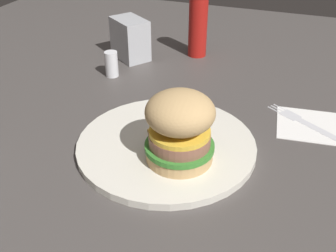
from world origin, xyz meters
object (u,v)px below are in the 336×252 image
(sandwich, at_px, (180,127))
(fries_pile, at_px, (175,121))
(ketchup_bottle, at_px, (198,26))
(napkin, at_px, (309,125))
(fork, at_px, (309,123))
(napkin_dispenser, at_px, (130,39))
(salt_shaker, at_px, (112,64))
(plate, at_px, (168,145))

(sandwich, bearing_deg, fries_pile, -157.12)
(sandwich, xyz_separation_m, fries_pile, (-0.09, -0.04, -0.05))
(ketchup_bottle, bearing_deg, napkin, 49.39)
(fries_pile, bearing_deg, ketchup_bottle, -169.44)
(sandwich, height_order, napkin, sandwich)
(fork, relative_size, napkin_dispenser, 1.63)
(napkin, height_order, napkin_dispenser, napkin_dispenser)
(napkin, bearing_deg, sandwich, -44.14)
(napkin, distance_m, salt_shaker, 0.42)
(sandwich, relative_size, napkin, 0.99)
(fork, height_order, napkin_dispenser, napkin_dispenser)
(fork, bearing_deg, ketchup_bottle, -130.65)
(fork, height_order, ketchup_bottle, ketchup_bottle)
(plate, distance_m, napkin, 0.26)
(sandwich, height_order, salt_shaker, sandwich)
(plate, xyz_separation_m, salt_shaker, (-0.21, -0.21, 0.02))
(napkin, height_order, salt_shaker, salt_shaker)
(fries_pile, height_order, napkin, fries_pile)
(napkin_dispenser, relative_size, ketchup_bottle, 0.66)
(fries_pile, relative_size, salt_shaker, 1.80)
(fries_pile, height_order, napkin_dispenser, napkin_dispenser)
(fork, height_order, salt_shaker, salt_shaker)
(fries_pile, distance_m, ketchup_bottle, 0.34)
(sandwich, bearing_deg, ketchup_bottle, -166.65)
(plate, height_order, napkin, plate)
(fries_pile, relative_size, napkin, 0.90)
(fries_pile, height_order, ketchup_bottle, ketchup_bottle)
(fries_pile, distance_m, napkin_dispenser, 0.33)
(sandwich, distance_m, salt_shaker, 0.34)
(napkin, relative_size, salt_shaker, 2.00)
(sandwich, height_order, fries_pile, sandwich)
(napkin_dispenser, distance_m, ketchup_bottle, 0.16)
(plate, xyz_separation_m, sandwich, (0.03, 0.03, 0.06))
(fries_pile, bearing_deg, sandwich, 22.88)
(fries_pile, xyz_separation_m, salt_shaker, (-0.15, -0.20, 0.01))
(sandwich, bearing_deg, napkin_dispenser, -145.25)
(sandwich, distance_m, napkin_dispenser, 0.43)
(napkin, height_order, ketchup_bottle, ketchup_bottle)
(plate, bearing_deg, ketchup_bottle, -169.84)
(plate, height_order, napkin_dispenser, napkin_dispenser)
(plate, bearing_deg, fork, 125.98)
(fries_pile, bearing_deg, napkin, 113.07)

